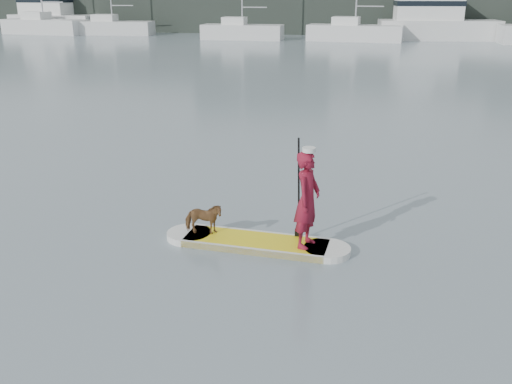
% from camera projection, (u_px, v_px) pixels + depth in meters
% --- Properties ---
extents(ground, '(140.00, 140.00, 0.00)m').
position_uv_depth(ground, '(141.00, 320.00, 7.74)').
color(ground, slate).
rests_on(ground, ground).
extents(paddleboard, '(3.30, 0.90, 0.12)m').
position_uv_depth(paddleboard, '(256.00, 243.00, 9.96)').
color(paddleboard, yellow).
rests_on(paddleboard, ground).
extents(paddler, '(0.51, 0.67, 1.65)m').
position_uv_depth(paddler, '(307.00, 200.00, 9.44)').
color(paddler, maroon).
rests_on(paddler, paddleboard).
extents(white_cap, '(0.22, 0.22, 0.07)m').
position_uv_depth(white_cap, '(309.00, 150.00, 9.15)').
color(white_cap, silver).
rests_on(white_cap, paddler).
extents(dog, '(0.72, 0.41, 0.57)m').
position_uv_depth(dog, '(203.00, 219.00, 10.08)').
color(dog, brown).
rests_on(dog, paddleboard).
extents(paddle, '(0.10, 0.30, 2.00)m').
position_uv_depth(paddle, '(298.00, 200.00, 9.83)').
color(paddle, black).
rests_on(paddle, ground).
extents(sailboat_a, '(8.32, 3.20, 11.83)m').
position_uv_depth(sailboat_a, '(44.00, 25.00, 55.64)').
color(sailboat_a, silver).
rests_on(sailboat_a, ground).
extents(sailboat_b, '(7.90, 3.01, 11.48)m').
position_uv_depth(sailboat_b, '(112.00, 26.00, 54.90)').
color(sailboat_b, silver).
rests_on(sailboat_b, ground).
extents(sailboat_c, '(7.08, 2.51, 10.09)m').
position_uv_depth(sailboat_c, '(242.00, 31.00, 49.70)').
color(sailboat_c, silver).
rests_on(sailboat_c, ground).
extents(sailboat_d, '(8.08, 3.00, 11.69)m').
position_uv_depth(sailboat_d, '(354.00, 31.00, 48.23)').
color(sailboat_d, silver).
rests_on(sailboat_d, ground).
extents(motor_yacht_a, '(10.44, 4.43, 6.07)m').
position_uv_depth(motor_yacht_a, '(434.00, 19.00, 49.14)').
color(motor_yacht_a, silver).
rests_on(motor_yacht_a, ground).
extents(motor_yacht_b, '(9.56, 3.93, 6.16)m').
position_uv_depth(motor_yacht_b, '(51.00, 14.00, 58.83)').
color(motor_yacht_b, silver).
rests_on(motor_yacht_b, ground).
extents(shore_mass, '(90.00, 6.00, 6.00)m').
position_uv_depth(shore_mass, '(361.00, 2.00, 55.37)').
color(shore_mass, black).
rests_on(shore_mass, ground).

